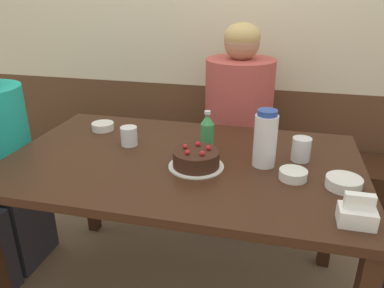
% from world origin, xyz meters
% --- Properties ---
extents(back_wall, '(4.80, 0.04, 2.50)m').
position_xyz_m(back_wall, '(0.00, 1.05, 1.25)').
color(back_wall, brown).
rests_on(back_wall, ground_plane).
extents(bench_seat, '(2.53, 0.38, 0.44)m').
position_xyz_m(bench_seat, '(0.00, 0.83, 0.22)').
color(bench_seat, '#381E11').
rests_on(bench_seat, ground_plane).
extents(dining_table, '(1.49, 0.91, 0.75)m').
position_xyz_m(dining_table, '(0.00, 0.00, 0.67)').
color(dining_table, '#381E11').
rests_on(dining_table, ground_plane).
extents(birthday_cake, '(0.23, 0.23, 0.09)m').
position_xyz_m(birthday_cake, '(0.07, -0.06, 0.79)').
color(birthday_cake, white).
rests_on(birthday_cake, dining_table).
extents(water_pitcher, '(0.09, 0.09, 0.24)m').
position_xyz_m(water_pitcher, '(0.34, 0.02, 0.87)').
color(water_pitcher, white).
rests_on(water_pitcher, dining_table).
extents(soju_bottle, '(0.06, 0.06, 0.18)m').
position_xyz_m(soju_bottle, '(0.08, 0.13, 0.84)').
color(soju_bottle, '#388E4C').
rests_on(soju_bottle, dining_table).
extents(napkin_holder, '(0.11, 0.08, 0.11)m').
position_xyz_m(napkin_holder, '(0.64, -0.33, 0.79)').
color(napkin_holder, white).
rests_on(napkin_holder, dining_table).
extents(bowl_soup_white, '(0.11, 0.11, 0.04)m').
position_xyz_m(bowl_soup_white, '(-0.48, 0.24, 0.77)').
color(bowl_soup_white, white).
rests_on(bowl_soup_white, dining_table).
extents(bowl_rice_small, '(0.13, 0.13, 0.04)m').
position_xyz_m(bowl_rice_small, '(0.63, -0.10, 0.77)').
color(bowl_rice_small, white).
rests_on(bowl_rice_small, dining_table).
extents(bowl_side_dish, '(0.11, 0.11, 0.04)m').
position_xyz_m(bowl_side_dish, '(0.46, -0.08, 0.77)').
color(bowl_side_dish, white).
rests_on(bowl_side_dish, dining_table).
extents(glass_water_tall, '(0.08, 0.08, 0.09)m').
position_xyz_m(glass_water_tall, '(-0.28, 0.09, 0.80)').
color(glass_water_tall, silver).
rests_on(glass_water_tall, dining_table).
extents(glass_tumbler_short, '(0.08, 0.08, 0.10)m').
position_xyz_m(glass_tumbler_short, '(0.49, 0.10, 0.80)').
color(glass_tumbler_short, silver).
rests_on(glass_tumbler_short, dining_table).
extents(person_teal_shirt, '(0.39, 0.39, 1.25)m').
position_xyz_m(person_teal_shirt, '(0.15, 0.71, 0.63)').
color(person_teal_shirt, '#33333D').
rests_on(person_teal_shirt, ground_plane).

